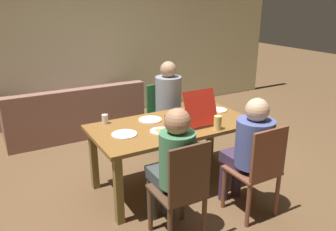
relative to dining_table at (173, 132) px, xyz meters
The scene contains 18 objects.
ground_plane 0.64m from the dining_table, ahead, with size 20.00×20.00×0.00m, color brown.
back_wall 2.87m from the dining_table, 90.00° to the left, with size 7.53×0.12×2.97m, color beige.
dining_table is the anchor object (origin of this frame).
chair_0 1.00m from the dining_table, 66.21° to the right, with size 0.42×0.41×0.93m.
person_0 0.86m from the dining_table, 62.44° to the right, with size 0.35×0.52×1.17m.
chair_1 0.98m from the dining_table, 65.70° to the left, with size 0.46×0.42×0.91m.
person_1 0.86m from the dining_table, 62.03° to the left, with size 0.34×0.50×1.24m.
chair_2 0.96m from the dining_table, 115.43° to the right, with size 0.40×0.41×0.95m.
person_2 0.82m from the dining_table, 120.07° to the right, with size 0.30×0.53×1.19m.
pizza_box_0 0.25m from the dining_table, ahead, with size 0.38×0.50×0.38m.
plate_0 0.29m from the dining_table, 125.81° to the left, with size 0.26×0.26×0.01m.
plate_1 0.27m from the dining_table, 148.63° to the right, with size 0.22×0.22×0.03m.
plate_2 0.58m from the dining_table, behind, with size 0.25×0.25×0.01m.
plate_3 0.72m from the dining_table, 10.07° to the left, with size 0.22×0.22×0.01m.
drinking_glass_0 0.55m from the dining_table, 32.53° to the left, with size 0.07×0.07×0.14m, color #DBC867.
drinking_glass_1 0.51m from the dining_table, 48.52° to the right, with size 0.08×0.08×0.14m, color #DEC162.
drinking_glass_2 0.74m from the dining_table, 149.57° to the left, with size 0.07×0.07×0.10m, color silver.
couch 2.18m from the dining_table, 104.47° to the left, with size 2.03×0.82×0.77m.
Camera 1 is at (-1.71, -2.92, 2.01)m, focal length 36.27 mm.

